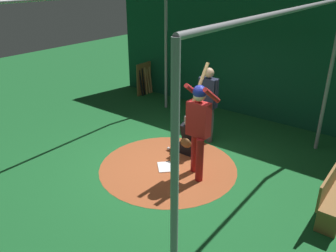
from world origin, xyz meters
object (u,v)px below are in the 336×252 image
object	(u,v)px
catcher	(191,139)
batter	(199,122)
umpire	(208,101)
baseball_0	(168,149)
bat_rack	(148,78)
home_plate	(168,167)

from	to	relation	value
catcher	batter	bearing A→B (deg)	41.86
catcher	umpire	xyz separation A→B (m)	(-0.78, -0.07, 0.66)
batter	catcher	xyz separation A→B (m)	(-0.69, -0.62, -0.80)
catcher	baseball_0	bearing A→B (deg)	-68.60
batter	umpire	xyz separation A→B (m)	(-1.47, -0.69, -0.15)
bat_rack	baseball_0	xyz separation A→B (m)	(2.94, 3.10, -0.45)
batter	umpire	bearing A→B (deg)	-154.78
batter	baseball_0	xyz separation A→B (m)	(-0.50, -1.10, -1.13)
batter	bat_rack	world-z (taller)	batter
umpire	baseball_0	size ratio (longest dim) A/B	24.42
batter	bat_rack	distance (m)	5.47
bat_rack	baseball_0	bearing A→B (deg)	46.60
catcher	umpire	size ratio (longest dim) A/B	0.52
home_plate	batter	world-z (taller)	batter
baseball_0	catcher	bearing A→B (deg)	111.40
batter	bat_rack	bearing A→B (deg)	-129.26
catcher	baseball_0	distance (m)	0.61
home_plate	catcher	bearing A→B (deg)	178.00
catcher	bat_rack	size ratio (longest dim) A/B	0.88
home_plate	catcher	distance (m)	0.87
home_plate	bat_rack	world-z (taller)	bat_rack
catcher	bat_rack	xyz separation A→B (m)	(-2.75, -3.59, 0.13)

